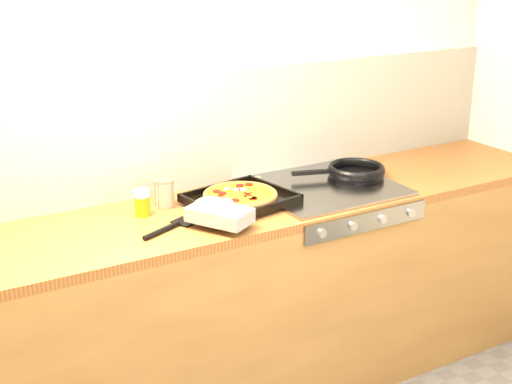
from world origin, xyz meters
TOP-DOWN VIEW (x-y plane):
  - room_shell at (0.00, 1.39)m, footprint 3.20×3.20m
  - counter_run at (0.00, 1.10)m, footprint 3.20×0.62m
  - stovetop at (0.45, 1.10)m, footprint 0.60×0.56m
  - pizza_on_tray at (-0.02, 1.05)m, footprint 0.52×0.51m
  - frying_pan at (0.64, 1.13)m, footprint 0.45×0.32m
  - tomato_can at (-0.24, 1.23)m, footprint 0.10×0.10m
  - juice_glass at (-0.35, 1.19)m, footprint 0.07×0.07m
  - wooden_spoon at (0.16, 1.31)m, footprint 0.29×0.12m
  - black_spatula at (-0.30, 1.00)m, footprint 0.28×0.16m

SIDE VIEW (x-z plane):
  - counter_run at x=0.00m, z-range 0.00..0.90m
  - stovetop at x=0.45m, z-range 0.90..0.92m
  - black_spatula at x=-0.30m, z-range 0.90..0.92m
  - wooden_spoon at x=0.16m, z-range 0.90..0.92m
  - frying_pan at x=0.64m, z-range 0.92..0.96m
  - pizza_on_tray at x=-0.02m, z-range 0.91..0.98m
  - juice_glass at x=-0.35m, z-range 0.90..1.01m
  - tomato_can at x=-0.24m, z-range 0.90..1.01m
  - room_shell at x=0.00m, z-range -0.45..2.75m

